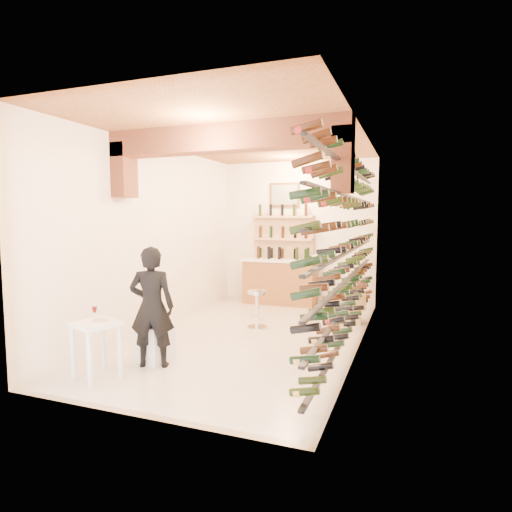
{
  "coord_description": "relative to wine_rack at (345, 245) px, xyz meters",
  "views": [
    {
      "loc": [
        2.46,
        -6.32,
        1.97
      ],
      "look_at": [
        0.0,
        0.3,
        1.3
      ],
      "focal_mm": 29.57,
      "sensor_mm": 36.0,
      "label": 1
    }
  ],
  "objects": [
    {
      "name": "back_shelving",
      "position": [
        -1.83,
        2.89,
        -0.38
      ],
      "size": [
        1.4,
        0.31,
        2.73
      ],
      "color": "tan",
      "rests_on": "ground"
    },
    {
      "name": "room_shell",
      "position": [
        -1.53,
        -0.26,
        0.7
      ],
      "size": [
        3.52,
        6.02,
        3.21
      ],
      "color": "white",
      "rests_on": "ground"
    },
    {
      "name": "chrome_barstool",
      "position": [
        -1.59,
        0.52,
        -1.16
      ],
      "size": [
        0.35,
        0.35,
        0.67
      ],
      "rotation": [
        0.0,
        0.0,
        -0.13
      ],
      "color": "silver",
      "rests_on": "ground"
    },
    {
      "name": "crate_lower",
      "position": [
        -0.13,
        1.44,
        -1.41
      ],
      "size": [
        0.47,
        0.35,
        0.27
      ],
      "primitive_type": "cube",
      "rotation": [
        0.0,
        0.0,
        0.1
      ],
      "color": "#D8B276",
      "rests_on": "ground"
    },
    {
      "name": "crate_upper",
      "position": [
        -0.13,
        1.44,
        -1.12
      ],
      "size": [
        0.63,
        0.54,
        0.31
      ],
      "primitive_type": "cube",
      "rotation": [
        0.0,
        0.0,
        0.37
      ],
      "color": "#D8B276",
      "rests_on": "crate_lower"
    },
    {
      "name": "person",
      "position": [
        -2.22,
        -1.74,
        -0.76
      ],
      "size": [
        0.68,
        0.56,
        1.58
      ],
      "primitive_type": "imported",
      "rotation": [
        0.0,
        0.0,
        3.5
      ],
      "color": "black",
      "rests_on": "ground"
    },
    {
      "name": "tasting_table",
      "position": [
        -2.6,
        -2.34,
        -0.97
      ],
      "size": [
        0.62,
        0.62,
        0.85
      ],
      "rotation": [
        0.0,
        0.0,
        -0.35
      ],
      "color": "white",
      "rests_on": "ground"
    },
    {
      "name": "back_counter",
      "position": [
        -1.83,
        2.65,
        -1.02
      ],
      "size": [
        1.7,
        0.62,
        1.29
      ],
      "color": "#995F2F",
      "rests_on": "ground"
    },
    {
      "name": "white_stool",
      "position": [
        -2.31,
        -1.56,
        -1.3
      ],
      "size": [
        0.48,
        0.48,
        0.5
      ],
      "primitive_type": "cube",
      "rotation": [
        0.0,
        0.0,
        -0.22
      ],
      "color": "white",
      "rests_on": "ground"
    },
    {
      "name": "wine_rack",
      "position": [
        0.0,
        0.0,
        0.0
      ],
      "size": [
        0.32,
        5.7,
        2.56
      ],
      "color": "black",
      "rests_on": "ground"
    },
    {
      "name": "ground",
      "position": [
        -1.53,
        0.0,
        -1.55
      ],
      "size": [
        6.0,
        6.0,
        0.0
      ],
      "primitive_type": "plane",
      "color": "beige",
      "rests_on": "ground"
    }
  ]
}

